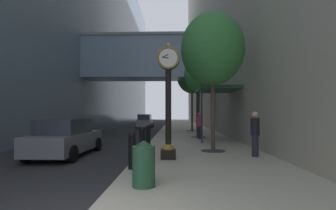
{
  "coord_description": "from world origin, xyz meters",
  "views": [
    {
      "loc": [
        1.5,
        -4.09,
        1.79
      ],
      "look_at": [
        0.8,
        23.68,
        2.73
      ],
      "focal_mm": 28.46,
      "sensor_mm": 36.0,
      "label": 1
    }
  ],
  "objects_px": {
    "bollard_second": "(142,141)",
    "pedestrian_walking": "(200,125)",
    "car_silver_near": "(145,121)",
    "trash_bin": "(144,163)",
    "pedestrian_by_clock": "(255,133)",
    "street_tree_mid_near": "(198,76)",
    "street_tree_mid_far": "(192,76)",
    "bollard_third": "(148,136)",
    "street_tree_near": "(212,49)",
    "car_white_far": "(144,120)",
    "street_clock": "(168,95)",
    "bollard_nearest": "(132,149)",
    "car_grey_mid": "(66,138)"
  },
  "relations": [
    {
      "from": "bollard_second",
      "to": "pedestrian_walking",
      "type": "xyz_separation_m",
      "value": [
        2.95,
        7.26,
        0.34
      ]
    },
    {
      "from": "trash_bin",
      "to": "car_white_far",
      "type": "xyz_separation_m",
      "value": [
        -4.28,
        37.23,
        0.09
      ]
    },
    {
      "from": "street_clock",
      "to": "street_tree_near",
      "type": "relative_size",
      "value": 0.69
    },
    {
      "from": "car_grey_mid",
      "to": "street_clock",
      "type": "bearing_deg",
      "value": -18.02
    },
    {
      "from": "street_clock",
      "to": "pedestrian_by_clock",
      "type": "relative_size",
      "value": 2.46
    },
    {
      "from": "car_white_far",
      "to": "street_tree_mid_far",
      "type": "bearing_deg",
      "value": -68.62
    },
    {
      "from": "bollard_nearest",
      "to": "street_tree_mid_near",
      "type": "bearing_deg",
      "value": 74.9
    },
    {
      "from": "street_tree_near",
      "to": "street_tree_mid_near",
      "type": "bearing_deg",
      "value": 90.0
    },
    {
      "from": "bollard_third",
      "to": "car_silver_near",
      "type": "bearing_deg",
      "value": 96.86
    },
    {
      "from": "trash_bin",
      "to": "car_grey_mid",
      "type": "xyz_separation_m",
      "value": [
        -3.94,
        5.21,
        0.09
      ]
    },
    {
      "from": "pedestrian_walking",
      "to": "street_tree_mid_near",
      "type": "bearing_deg",
      "value": 88.29
    },
    {
      "from": "bollard_third",
      "to": "street_tree_mid_near",
      "type": "relative_size",
      "value": 0.2
    },
    {
      "from": "street_tree_near",
      "to": "car_grey_mid",
      "type": "bearing_deg",
      "value": -174.1
    },
    {
      "from": "street_clock",
      "to": "trash_bin",
      "type": "relative_size",
      "value": 4.09
    },
    {
      "from": "trash_bin",
      "to": "pedestrian_by_clock",
      "type": "distance_m",
      "value": 5.83
    },
    {
      "from": "street_tree_mid_near",
      "to": "car_silver_near",
      "type": "xyz_separation_m",
      "value": [
        -5.55,
        15.15,
        -3.7
      ]
    },
    {
      "from": "pedestrian_walking",
      "to": "car_silver_near",
      "type": "bearing_deg",
      "value": 108.46
    },
    {
      "from": "pedestrian_walking",
      "to": "car_silver_near",
      "type": "height_order",
      "value": "pedestrian_walking"
    },
    {
      "from": "pedestrian_walking",
      "to": "street_clock",
      "type": "bearing_deg",
      "value": -103.61
    },
    {
      "from": "street_tree_mid_far",
      "to": "car_silver_near",
      "type": "distance_m",
      "value": 10.82
    },
    {
      "from": "street_tree_mid_far",
      "to": "pedestrian_by_clock",
      "type": "xyz_separation_m",
      "value": [
        1.42,
        -15.75,
        -4.45
      ]
    },
    {
      "from": "car_grey_mid",
      "to": "car_white_far",
      "type": "bearing_deg",
      "value": 90.62
    },
    {
      "from": "street_clock",
      "to": "street_tree_mid_far",
      "type": "distance_m",
      "value": 16.73
    },
    {
      "from": "street_tree_mid_near",
      "to": "street_tree_near",
      "type": "bearing_deg",
      "value": -90.0
    },
    {
      "from": "bollard_nearest",
      "to": "pedestrian_walking",
      "type": "xyz_separation_m",
      "value": [
        2.95,
        9.73,
        0.34
      ]
    },
    {
      "from": "bollard_nearest",
      "to": "street_tree_near",
      "type": "bearing_deg",
      "value": 52.93
    },
    {
      "from": "trash_bin",
      "to": "car_grey_mid",
      "type": "bearing_deg",
      "value": 127.08
    },
    {
      "from": "bollard_nearest",
      "to": "street_tree_near",
      "type": "xyz_separation_m",
      "value": [
        2.99,
        3.96,
        3.98
      ]
    },
    {
      "from": "street_clock",
      "to": "pedestrian_walking",
      "type": "height_order",
      "value": "street_clock"
    },
    {
      "from": "bollard_third",
      "to": "trash_bin",
      "type": "bearing_deg",
      "value": -85.2
    },
    {
      "from": "bollard_nearest",
      "to": "car_white_far",
      "type": "distance_m",
      "value": 35.51
    },
    {
      "from": "street_tree_mid_near",
      "to": "car_silver_near",
      "type": "bearing_deg",
      "value": 110.12
    },
    {
      "from": "bollard_second",
      "to": "street_tree_near",
      "type": "bearing_deg",
      "value": 26.4
    },
    {
      "from": "street_tree_mid_near",
      "to": "car_grey_mid",
      "type": "xyz_separation_m",
      "value": [
        -6.36,
        -7.78,
        -3.77
      ]
    },
    {
      "from": "bollard_nearest",
      "to": "bollard_third",
      "type": "xyz_separation_m",
      "value": [
        0.0,
        4.95,
        0.0
      ]
    },
    {
      "from": "bollard_second",
      "to": "car_silver_near",
      "type": "xyz_separation_m",
      "value": [
        -2.56,
        23.76,
        0.11
      ]
    },
    {
      "from": "street_tree_near",
      "to": "car_white_far",
      "type": "distance_m",
      "value": 32.31
    },
    {
      "from": "street_clock",
      "to": "bollard_third",
      "type": "distance_m",
      "value": 3.7
    },
    {
      "from": "street_tree_mid_far",
      "to": "bollard_third",
      "type": "bearing_deg",
      "value": -102.71
    },
    {
      "from": "street_clock",
      "to": "street_tree_mid_far",
      "type": "xyz_separation_m",
      "value": [
        1.94,
        16.34,
        3.02
      ]
    },
    {
      "from": "bollard_second",
      "to": "street_tree_near",
      "type": "distance_m",
      "value": 5.2
    },
    {
      "from": "street_clock",
      "to": "bollard_nearest",
      "type": "relative_size",
      "value": 3.81
    },
    {
      "from": "bollard_nearest",
      "to": "bollard_third",
      "type": "height_order",
      "value": "same"
    },
    {
      "from": "trash_bin",
      "to": "pedestrian_by_clock",
      "type": "xyz_separation_m",
      "value": [
        3.84,
        4.37,
        0.39
      ]
    },
    {
      "from": "bollard_second",
      "to": "car_grey_mid",
      "type": "relative_size",
      "value": 0.24
    },
    {
      "from": "bollard_third",
      "to": "car_white_far",
      "type": "distance_m",
      "value": 30.6
    },
    {
      "from": "bollard_nearest",
      "to": "pedestrian_walking",
      "type": "height_order",
      "value": "pedestrian_walking"
    },
    {
      "from": "pedestrian_walking",
      "to": "bollard_second",
      "type": "bearing_deg",
      "value": -112.13
    },
    {
      "from": "pedestrian_walking",
      "to": "car_grey_mid",
      "type": "bearing_deg",
      "value": -134.49
    },
    {
      "from": "street_clock",
      "to": "bollard_second",
      "type": "bearing_deg",
      "value": 149.9
    }
  ]
}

